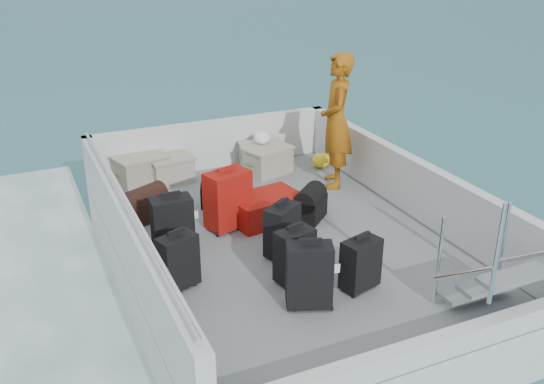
{
  "coord_description": "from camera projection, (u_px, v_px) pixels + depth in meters",
  "views": [
    {
      "loc": [
        -2.63,
        -5.54,
        3.84
      ],
      "look_at": [
        0.06,
        0.42,
        1.0
      ],
      "focal_mm": 40.0,
      "sensor_mm": 36.0,
      "label": 1
    }
  ],
  "objects": [
    {
      "name": "suitcase_5",
      "position": [
        228.0,
        200.0,
        6.99
      ],
      "size": [
        0.57,
        0.44,
        0.7
      ],
      "primitive_type": "cube",
      "rotation": [
        0.0,
        0.0,
        0.29
      ],
      "color": "#9E130C",
      "rests_on": "deck"
    },
    {
      "name": "suitcase_2",
      "position": [
        172.0,
        225.0,
        6.48
      ],
      "size": [
        0.44,
        0.28,
        0.62
      ],
      "primitive_type": "cube",
      "rotation": [
        0.0,
        0.0,
        -0.05
      ],
      "color": "black",
      "rests_on": "deck"
    },
    {
      "name": "yellow_bag",
      "position": [
        321.0,
        160.0,
        8.88
      ],
      "size": [
        0.28,
        0.26,
        0.22
      ],
      "primitive_type": "ellipsoid",
      "color": "yellow",
      "rests_on": "deck"
    },
    {
      "name": "deck_fittings",
      "position": [
        324.0,
        213.0,
        6.62
      ],
      "size": [
        3.6,
        5.0,
        0.9
      ],
      "color": "silver",
      "rests_on": "deck"
    },
    {
      "name": "suitcase_4",
      "position": [
        295.0,
        256.0,
        5.93
      ],
      "size": [
        0.42,
        0.3,
        0.56
      ],
      "primitive_type": "cube",
      "rotation": [
        0.0,
        0.0,
        0.23
      ],
      "color": "black",
      "rests_on": "deck"
    },
    {
      "name": "crate_3",
      "position": [
        268.0,
        161.0,
        8.62
      ],
      "size": [
        0.71,
        0.59,
        0.37
      ],
      "primitive_type": "cube",
      "rotation": [
        0.0,
        0.0,
        0.31
      ],
      "color": "#A5A18F",
      "rests_on": "deck"
    },
    {
      "name": "suitcase_3",
      "position": [
        309.0,
        276.0,
        5.51
      ],
      "size": [
        0.48,
        0.38,
        0.64
      ],
      "primitive_type": "cube",
      "rotation": [
        0.0,
        0.0,
        -0.38
      ],
      "color": "black",
      "rests_on": "deck"
    },
    {
      "name": "duffel_0",
      "position": [
        143.0,
        208.0,
        7.24
      ],
      "size": [
        0.66,
        0.53,
        0.32
      ],
      "primitive_type": null,
      "rotation": [
        0.0,
        0.0,
        0.47
      ],
      "color": "black",
      "rests_on": "deck"
    },
    {
      "name": "crate_1",
      "position": [
        171.0,
        171.0,
        8.34
      ],
      "size": [
        0.59,
        0.43,
        0.34
      ],
      "primitive_type": "cube",
      "rotation": [
        0.0,
        0.0,
        0.09
      ],
      "color": "#A5A18F",
      "rests_on": "deck"
    },
    {
      "name": "crate_0",
      "position": [
        141.0,
        171.0,
        8.25
      ],
      "size": [
        0.73,
        0.6,
        0.39
      ],
      "primitive_type": "cube",
      "rotation": [
        0.0,
        0.0,
        0.27
      ],
      "color": "#A5A18F",
      "rests_on": "deck"
    },
    {
      "name": "suitcase_7",
      "position": [
        282.0,
        231.0,
        6.42
      ],
      "size": [
        0.46,
        0.41,
        0.57
      ],
      "primitive_type": "cube",
      "rotation": [
        0.0,
        0.0,
        0.58
      ],
      "color": "black",
      "rests_on": "deck"
    },
    {
      "name": "ground",
      "position": [
        282.0,
        283.0,
        7.15
      ],
      "size": [
        160.0,
        160.0,
        0.0
      ],
      "primitive_type": "plane",
      "color": "#174C53",
      "rests_on": "ground"
    },
    {
      "name": "passenger",
      "position": [
        336.0,
        121.0,
        7.97
      ],
      "size": [
        0.66,
        0.78,
        1.8
      ],
      "primitive_type": "imported",
      "rotation": [
        0.0,
        0.0,
        -2.0
      ],
      "color": "orange",
      "rests_on": "deck"
    },
    {
      "name": "suitcase_6",
      "position": [
        361.0,
        265.0,
        5.81
      ],
      "size": [
        0.42,
        0.32,
        0.53
      ],
      "primitive_type": "cube",
      "rotation": [
        0.0,
        0.0,
        0.28
      ],
      "color": "black",
      "rests_on": "deck"
    },
    {
      "name": "duffel_2",
      "position": [
        310.0,
        207.0,
        7.27
      ],
      "size": [
        0.52,
        0.51,
        0.32
      ],
      "primitive_type": null,
      "rotation": [
        0.0,
        0.0,
        0.73
      ],
      "color": "black",
      "rests_on": "deck"
    },
    {
      "name": "white_bag",
      "position": [
        262.0,
        140.0,
        8.67
      ],
      "size": [
        0.24,
        0.24,
        0.18
      ],
      "primitive_type": "ellipsoid",
      "color": "white",
      "rests_on": "crate_2"
    },
    {
      "name": "deck",
      "position": [
        282.0,
        237.0,
        6.91
      ],
      "size": [
        3.3,
        4.7,
        0.02
      ],
      "primitive_type": "cube",
      "color": "gray",
      "rests_on": "ferry_hull"
    },
    {
      "name": "duffel_1",
      "position": [
        223.0,
        196.0,
        7.55
      ],
      "size": [
        0.55,
        0.55,
        0.32
      ],
      "primitive_type": null,
      "rotation": [
        0.0,
        0.0,
        -0.77
      ],
      "color": "black",
      "rests_on": "deck"
    },
    {
      "name": "crate_2",
      "position": [
        262.0,
        158.0,
        8.78
      ],
      "size": [
        0.66,
        0.51,
        0.36
      ],
      "primitive_type": "cube",
      "rotation": [
        0.0,
        0.0,
        -0.19
      ],
      "color": "#A5A18F",
      "rests_on": "deck"
    },
    {
      "name": "suitcase_8",
      "position": [
        265.0,
        208.0,
        7.23
      ],
      "size": [
        0.9,
        0.66,
        0.32
      ],
      "primitive_type": "cube",
      "rotation": [
        0.0,
        0.0,
        1.73
      ],
      "color": "#9E130C",
      "rests_on": "deck"
    },
    {
      "name": "suitcase_1",
      "position": [
        178.0,
        262.0,
        5.81
      ],
      "size": [
        0.42,
        0.32,
        0.56
      ],
      "primitive_type": "cube",
      "rotation": [
        0.0,
        0.0,
        0.33
      ],
      "color": "black",
      "rests_on": "deck"
    },
    {
      "name": "ferry_hull",
      "position": [
        282.0,
        261.0,
        7.03
      ],
      "size": [
        3.6,
        5.0,
        0.6
      ],
      "primitive_type": "cube",
      "color": "silver",
      "rests_on": "ground"
    }
  ]
}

